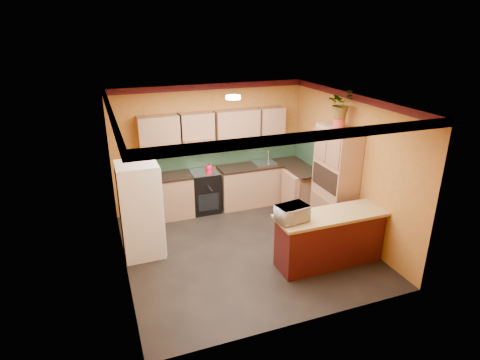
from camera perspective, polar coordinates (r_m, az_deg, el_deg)
name	(u,v)px	position (r m, az deg, el deg)	size (l,w,h in m)	color
room_shell	(241,134)	(6.89, 0.10, 6.59)	(4.24, 4.24, 2.72)	black
base_cabinets_back	(232,188)	(8.90, -1.18, -1.15)	(3.65, 0.60, 0.88)	tan
countertop_back	(232,169)	(8.73, -1.20, 1.64)	(3.65, 0.62, 0.04)	black
stove	(205,191)	(8.72, -5.06, -1.61)	(0.58, 0.58, 0.91)	black
kettle	(209,168)	(8.50, -4.44, 1.74)	(0.17, 0.17, 0.18)	#B10B26
sink	(264,163)	(8.99, 3.47, 2.43)	(0.48, 0.40, 0.03)	silver
base_cabinets_right	(304,191)	(8.85, 9.09, -1.56)	(0.60, 0.80, 0.88)	tan
countertop_right	(305,171)	(8.68, 9.27, 1.24)	(0.62, 0.80, 0.04)	black
fridge	(140,210)	(7.13, -13.98, -4.19)	(0.68, 0.66, 1.70)	white
pantry	(335,181)	(7.82, 13.38, -0.19)	(0.48, 0.90, 2.10)	tan
fern_pot	(339,122)	(7.53, 13.91, 7.96)	(0.22, 0.22, 0.16)	#AB3729
fern	(341,104)	(7.46, 14.14, 10.50)	(0.47, 0.41, 0.52)	tan
breakfast_bar	(329,240)	(7.00, 12.58, -8.31)	(1.80, 0.55, 0.88)	#521613
bar_top	(332,215)	(6.79, 12.90, -4.90)	(1.90, 0.65, 0.05)	tan
microwave	(292,213)	(6.37, 7.42, -4.72)	(0.49, 0.33, 0.27)	white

